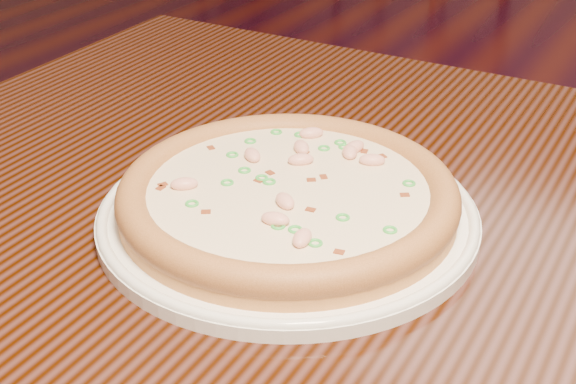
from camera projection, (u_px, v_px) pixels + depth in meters
The scene contains 3 objects.
hero_table at pixel (426, 320), 0.75m from camera, with size 1.20×0.80×0.75m.
plate at pixel (288, 213), 0.71m from camera, with size 0.34×0.34×0.02m.
pizza at pixel (288, 195), 0.70m from camera, with size 0.30×0.30×0.03m.
Camera 1 is at (0.19, -1.08, 1.12)m, focal length 50.00 mm.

